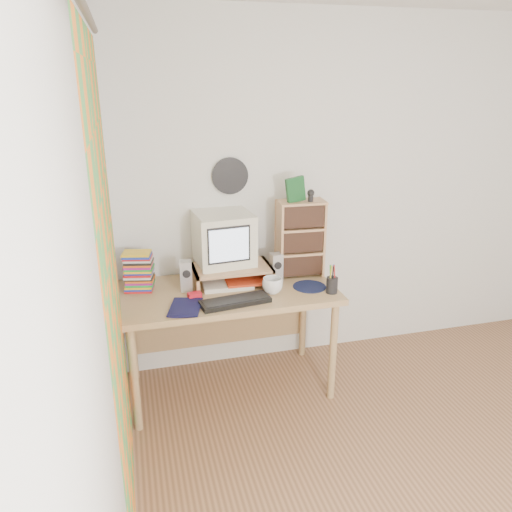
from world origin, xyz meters
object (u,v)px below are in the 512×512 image
desk (227,304)px  diary (170,306)px  crt_monitor (225,240)px  cd_rack (300,239)px  mug (272,286)px  keyboard (235,301)px  dvd_stack (139,272)px

desk → diary: diary is taller
desk → crt_monitor: bearing=79.8°
cd_rack → mug: size_ratio=4.02×
keyboard → diary: diary is taller
crt_monitor → cd_rack: 0.53m
crt_monitor → dvd_stack: bearing=175.9°
crt_monitor → mug: bearing=-53.1°
crt_monitor → mug: 0.44m
desk → mug: size_ratio=10.59×
desk → cd_rack: cd_rack is taller
keyboard → cd_rack: cd_rack is taller
keyboard → cd_rack: bearing=25.1°
desk → mug: 0.38m
keyboard → diary: bearing=168.3°
crt_monitor → cd_rack: bearing=-7.5°
keyboard → crt_monitor: bearing=79.7°
crt_monitor → diary: size_ratio=1.63×
desk → mug: mug is taller
cd_rack → desk: bearing=-169.7°
keyboard → dvd_stack: dvd_stack is taller
mug → cd_rack: bearing=43.1°
dvd_stack → mug: size_ratio=1.88×
dvd_stack → diary: 0.39m
crt_monitor → dvd_stack: 0.59m
keyboard → desk: bearing=82.1°
keyboard → cd_rack: (0.54, 0.35, 0.25)m
keyboard → dvd_stack: 0.67m
desk → cd_rack: 0.68m
dvd_stack → mug: (0.82, -0.27, -0.07)m
dvd_stack → keyboard: bearing=-20.7°
crt_monitor → mug: crt_monitor is taller
desk → diary: (-0.39, -0.26, 0.16)m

